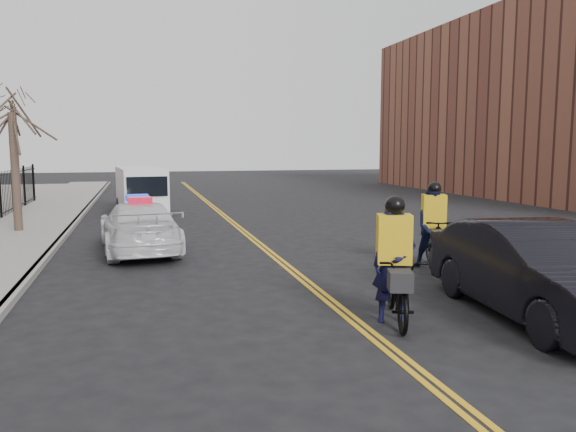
{
  "coord_description": "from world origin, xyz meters",
  "views": [
    {
      "loc": [
        -3.51,
        -10.8,
        3.0
      ],
      "look_at": [
        -0.0,
        2.5,
        1.3
      ],
      "focal_mm": 35.0,
      "sensor_mm": 36.0,
      "label": 1
    }
  ],
  "objects_px": {
    "cargo_van": "(141,192)",
    "cyclist_near": "(393,278)",
    "police_cruiser": "(139,227)",
    "dark_sedan": "(537,271)",
    "cyclist_far": "(433,234)"
  },
  "relations": [
    {
      "from": "cargo_van",
      "to": "cyclist_near",
      "type": "bearing_deg",
      "value": -82.52
    },
    {
      "from": "police_cruiser",
      "to": "cargo_van",
      "type": "distance_m",
      "value": 9.35
    },
    {
      "from": "dark_sedan",
      "to": "cyclist_near",
      "type": "bearing_deg",
      "value": 174.98
    },
    {
      "from": "police_cruiser",
      "to": "cargo_van",
      "type": "height_order",
      "value": "cargo_van"
    },
    {
      "from": "dark_sedan",
      "to": "cyclist_far",
      "type": "xyz_separation_m",
      "value": [
        0.36,
        4.23,
        0.01
      ]
    },
    {
      "from": "dark_sedan",
      "to": "cargo_van",
      "type": "relative_size",
      "value": 1.0
    },
    {
      "from": "dark_sedan",
      "to": "cyclist_far",
      "type": "relative_size",
      "value": 2.32
    },
    {
      "from": "police_cruiser",
      "to": "cargo_van",
      "type": "bearing_deg",
      "value": -95.9
    },
    {
      "from": "dark_sedan",
      "to": "cargo_van",
      "type": "distance_m",
      "value": 18.78
    },
    {
      "from": "dark_sedan",
      "to": "police_cruiser",
      "type": "bearing_deg",
      "value": 134.36
    },
    {
      "from": "cyclist_far",
      "to": "cyclist_near",
      "type": "bearing_deg",
      "value": -109.29
    },
    {
      "from": "cargo_van",
      "to": "cyclist_near",
      "type": "xyz_separation_m",
      "value": [
        4.11,
        -17.12,
        -0.25
      ]
    },
    {
      "from": "police_cruiser",
      "to": "dark_sedan",
      "type": "relative_size",
      "value": 1.01
    },
    {
      "from": "cyclist_far",
      "to": "dark_sedan",
      "type": "bearing_deg",
      "value": -76.92
    },
    {
      "from": "dark_sedan",
      "to": "cyclist_near",
      "type": "distance_m",
      "value": 2.55
    }
  ]
}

